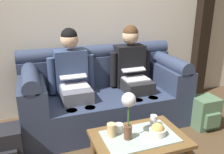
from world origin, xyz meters
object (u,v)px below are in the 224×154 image
Objects in this scene: cup_near_left at (111,130)px; cup_near_right at (153,121)px; couch at (104,94)px; backpack_right at (205,113)px; person_right at (133,70)px; snack_bowl at (158,130)px; cup_far_center at (119,128)px; flower_vase at (129,108)px; person_left at (73,77)px; coffee_table at (139,141)px; backpack_left at (5,149)px.

cup_near_right is (0.43, 0.02, -0.00)m from cup_near_left.
backpack_right is (1.13, -0.57, -0.18)m from couch.
backpack_right is (1.36, 0.36, -0.25)m from cup_near_left.
person_right reaches higher than snack_bowl.
snack_bowl reaches higher than cup_far_center.
couch reaches higher than cup_near_left.
person_right reaches higher than cup_near_right.
snack_bowl is (-0.23, -1.05, -0.23)m from person_right.
flower_vase reaches higher than cup_far_center.
person_left is 0.97m from cup_near_left.
person_right is at bearing 77.83° from snack_bowl.
cup_far_center reaches higher than backpack_right.
flower_vase reaches higher than cup_near_left.
backpack_left is at bearing 156.94° from coffee_table.
snack_bowl is at bearing -12.76° from coffee_table.
backpack_right is (1.27, 0.32, -0.23)m from cup_far_center.
person_left is 0.95m from cup_far_center.
person_right is at bearing 69.10° from coffee_table.
cup_far_center is (0.24, -0.89, -0.24)m from person_left.
snack_bowl is (0.16, -1.05, 0.05)m from couch.
snack_bowl is at bearing -102.17° from person_right.
couch reaches higher than cup_far_center.
cup_near_right is (0.04, 0.14, 0.01)m from snack_bowl.
cup_near_left reaches higher than cup_far_center.
coffee_table is 10.44× the size of cup_far_center.
cup_far_center is at bearing 176.44° from cup_near_right.
coffee_table is 0.25m from cup_near_right.
person_right reaches higher than cup_near_left.
person_left is at bearing 110.90° from coffee_table.
cup_near_right reaches higher than coffee_table.
cup_far_center is 1.33m from backpack_right.
person_right reaches higher than backpack_left.
backpack_left is (-1.16, -0.52, -0.18)m from couch.
cup_far_center reaches higher than backpack_left.
couch is at bearing 102.16° from cup_near_right.
person_right is 1.06m from cup_far_center.
person_left is at bearing 117.54° from snack_bowl.
snack_bowl is 0.35m from cup_far_center.
couch is at bearing 153.20° from backpack_right.
backpack_right is at bearing -26.80° from couch.
couch is 16.47× the size of cup_near_left.
couch is 0.97m from cup_near_left.
person_left reaches higher than cup_near_left.
cup_near_right reaches higher than snack_bowl.
cup_near_right is at bearing -101.82° from person_right.
coffee_table is 1.27m from backpack_left.
person_left reaches higher than backpack_left.
cup_far_center is at bearing -165.77° from backpack_right.
person_left is 1.47× the size of coffee_table.
cup_far_center is at bearing -20.03° from backpack_left.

